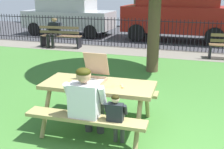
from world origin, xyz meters
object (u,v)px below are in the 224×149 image
object	(u,v)px
picnic_table_foreground	(98,93)
adult_at_table	(86,102)
child_at_table	(116,115)
person_on_park_bench	(54,30)
park_bench_left	(61,37)
pizza_box_open	(93,75)
parked_car_far_left	(69,14)
parked_car_left	(178,11)
pizza_slice_on_table	(115,87)

from	to	relation	value
picnic_table_foreground	adult_at_table	xyz separation A→B (m)	(0.01, -0.50, 0.06)
child_at_table	person_on_park_bench	distance (m)	7.69
person_on_park_bench	park_bench_left	bearing A→B (deg)	-3.74
adult_at_table	pizza_box_open	bearing A→B (deg)	101.39
parked_car_far_left	child_at_table	bearing A→B (deg)	-60.13
picnic_table_foreground	park_bench_left	size ratio (longest dim) A/B	1.13
pizza_box_open	parked_car_left	distance (m)	8.70
pizza_slice_on_table	parked_car_far_left	distance (m)	10.23
pizza_slice_on_table	park_bench_left	bearing A→B (deg)	124.89
pizza_box_open	person_on_park_bench	xyz separation A→B (m)	(-3.90, 5.66, -0.22)
park_bench_left	person_on_park_bench	size ratio (longest dim) A/B	1.37
picnic_table_foreground	parked_car_far_left	bearing A→B (deg)	119.03
parked_car_left	parked_car_far_left	bearing A→B (deg)	180.00
picnic_table_foreground	adult_at_table	world-z (taller)	adult_at_table
park_bench_left	person_on_park_bench	xyz separation A→B (m)	(-0.29, 0.02, 0.24)
person_on_park_bench	parked_car_far_left	xyz separation A→B (m)	(-0.84, 3.02, 0.35)
parked_car_far_left	pizza_box_open	bearing A→B (deg)	-61.31
pizza_slice_on_table	pizza_box_open	bearing A→B (deg)	159.84
pizza_box_open	parked_car_left	size ratio (longest dim) A/B	0.11
person_on_park_bench	parked_car_left	distance (m)	5.44
child_at_table	adult_at_table	bearing A→B (deg)	178.31
pizza_box_open	parked_car_far_left	world-z (taller)	parked_car_far_left
pizza_slice_on_table	park_bench_left	size ratio (longest dim) A/B	0.19
picnic_table_foreground	pizza_box_open	xyz separation A→B (m)	(-0.11, 0.08, 0.28)
child_at_table	picnic_table_foreground	bearing A→B (deg)	132.04
pizza_box_open	adult_at_table	world-z (taller)	pizza_box_open
picnic_table_foreground	park_bench_left	xyz separation A→B (m)	(-3.73, 5.72, -0.18)
picnic_table_foreground	person_on_park_bench	size ratio (longest dim) A/B	1.55
picnic_table_foreground	pizza_slice_on_table	world-z (taller)	pizza_slice_on_table
adult_at_table	park_bench_left	size ratio (longest dim) A/B	0.73
park_bench_left	person_on_park_bench	world-z (taller)	person_on_park_bench
picnic_table_foreground	parked_car_left	xyz separation A→B (m)	(0.46, 8.76, 0.71)
adult_at_table	picnic_table_foreground	bearing A→B (deg)	90.65
picnic_table_foreground	child_at_table	world-z (taller)	child_at_table
park_bench_left	parked_car_left	bearing A→B (deg)	35.96
pizza_slice_on_table	parked_car_left	bearing A→B (deg)	89.04
parked_car_left	pizza_box_open	bearing A→B (deg)	-93.76
adult_at_table	parked_car_left	bearing A→B (deg)	87.20
child_at_table	pizza_box_open	bearing A→B (deg)	134.01
pizza_box_open	child_at_table	distance (m)	0.91
parked_car_left	adult_at_table	bearing A→B (deg)	-92.80
person_on_park_bench	parked_car_left	size ratio (longest dim) A/B	0.25
pizza_slice_on_table	parked_car_left	size ratio (longest dim) A/B	0.06
person_on_park_bench	picnic_table_foreground	bearing A→B (deg)	-55.01
pizza_box_open	adult_at_table	size ratio (longest dim) A/B	0.42
picnic_table_foreground	parked_car_left	world-z (taller)	parked_car_left
pizza_box_open	pizza_slice_on_table	distance (m)	0.46
pizza_box_open	person_on_park_bench	bearing A→B (deg)	124.61
person_on_park_bench	parked_car_far_left	world-z (taller)	parked_car_far_left
child_at_table	person_on_park_bench	xyz separation A→B (m)	(-4.48, 6.25, 0.15)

